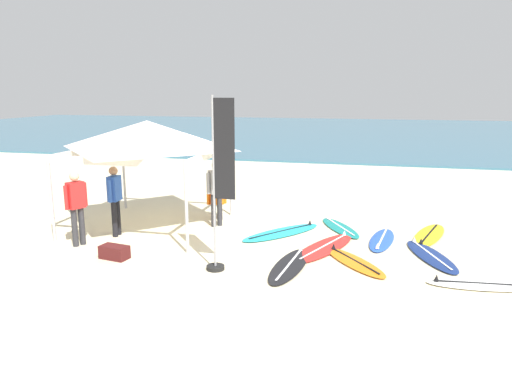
# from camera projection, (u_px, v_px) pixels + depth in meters

# --- Properties ---
(ground_plane) EXTENTS (80.00, 80.00, 0.00)m
(ground_plane) POSITION_uv_depth(u_px,v_px,m) (232.00, 237.00, 11.43)
(ground_plane) COLOR beige
(sea) EXTENTS (80.00, 36.00, 0.10)m
(sea) POSITION_uv_depth(u_px,v_px,m) (333.00, 132.00, 40.07)
(sea) COLOR #386B84
(sea) RESTS_ON ground
(canopy_tent) EXTENTS (3.44, 3.44, 2.75)m
(canopy_tent) POSITION_uv_depth(u_px,v_px,m) (147.00, 135.00, 11.78)
(canopy_tent) COLOR #B7B7BC
(canopy_tent) RESTS_ON ground
(surfboard_orange) EXTENTS (1.58, 1.85, 0.19)m
(surfboard_orange) POSITION_uv_depth(u_px,v_px,m) (354.00, 262.00, 9.70)
(surfboard_orange) COLOR orange
(surfboard_orange) RESTS_ON ground
(surfboard_navy) EXTENTS (1.22, 2.17, 0.19)m
(surfboard_navy) POSITION_uv_depth(u_px,v_px,m) (431.00, 256.00, 10.04)
(surfboard_navy) COLOR navy
(surfboard_navy) RESTS_ON ground
(surfboard_blue) EXTENTS (0.79, 1.96, 0.19)m
(surfboard_blue) POSITION_uv_depth(u_px,v_px,m) (382.00, 240.00, 11.11)
(surfboard_blue) COLOR blue
(surfboard_blue) RESTS_ON ground
(surfboard_black) EXTENTS (0.80, 2.18, 0.19)m
(surfboard_black) POSITION_uv_depth(u_px,v_px,m) (290.00, 265.00, 9.50)
(surfboard_black) COLOR black
(surfboard_black) RESTS_ON ground
(surfboard_cyan) EXTENTS (1.98, 2.26, 0.19)m
(surfboard_cyan) POSITION_uv_depth(u_px,v_px,m) (282.00, 232.00, 11.71)
(surfboard_cyan) COLOR #23B2CC
(surfboard_cyan) RESTS_ON ground
(surfboard_white) EXTENTS (1.94, 0.68, 0.19)m
(surfboard_white) POSITION_uv_depth(u_px,v_px,m) (481.00, 285.00, 8.54)
(surfboard_white) COLOR white
(surfboard_white) RESTS_ON ground
(surfboard_teal) EXTENTS (1.35, 1.91, 0.19)m
(surfboard_teal) POSITION_uv_depth(u_px,v_px,m) (340.00, 227.00, 12.11)
(surfboard_teal) COLOR #19847F
(surfboard_teal) RESTS_ON ground
(surfboard_yellow) EXTENTS (1.20, 2.22, 0.19)m
(surfboard_yellow) POSITION_uv_depth(u_px,v_px,m) (429.00, 235.00, 11.49)
(surfboard_yellow) COLOR yellow
(surfboard_yellow) RESTS_ON ground
(surfboard_red) EXTENTS (1.56, 2.51, 0.19)m
(surfboard_red) POSITION_uv_depth(u_px,v_px,m) (324.00, 247.00, 10.58)
(surfboard_red) COLOR red
(surfboard_red) RESTS_ON ground
(person_red) EXTENTS (0.35, 0.51, 1.71)m
(person_red) POSITION_uv_depth(u_px,v_px,m) (76.00, 203.00, 10.64)
(person_red) COLOR #2D2D33
(person_red) RESTS_ON ground
(person_blue) EXTENTS (0.25, 0.55, 1.71)m
(person_blue) POSITION_uv_depth(u_px,v_px,m) (115.00, 196.00, 11.36)
(person_blue) COLOR black
(person_blue) RESTS_ON ground
(person_grey) EXTENTS (0.41, 0.43, 1.71)m
(person_grey) POSITION_uv_depth(u_px,v_px,m) (216.00, 189.00, 12.18)
(person_grey) COLOR #2D2D33
(person_grey) RESTS_ON ground
(person_orange) EXTENTS (0.48, 0.38, 1.20)m
(person_orange) POSITION_uv_depth(u_px,v_px,m) (217.00, 197.00, 12.81)
(person_orange) COLOR #383842
(person_orange) RESTS_ON ground
(banner_flag) EXTENTS (0.60, 0.36, 3.40)m
(banner_flag) POSITION_uv_depth(u_px,v_px,m) (220.00, 192.00, 9.02)
(banner_flag) COLOR #99999E
(banner_flag) RESTS_ON ground
(gear_bag_near_tent) EXTENTS (0.64, 0.42, 0.28)m
(gear_bag_near_tent) POSITION_uv_depth(u_px,v_px,m) (114.00, 252.00, 9.96)
(gear_bag_near_tent) COLOR #4C1919
(gear_bag_near_tent) RESTS_ON ground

